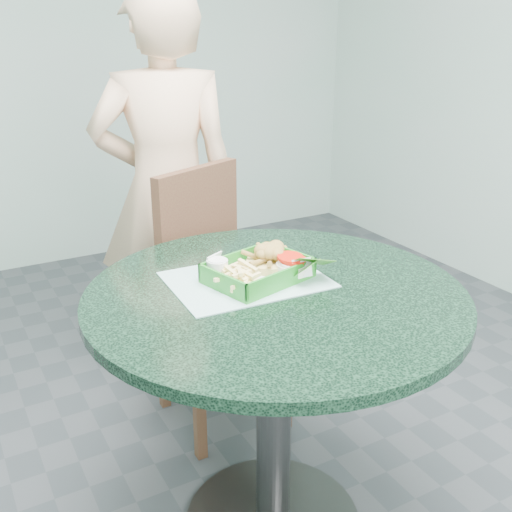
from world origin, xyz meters
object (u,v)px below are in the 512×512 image
diner_person (167,184)px  crab_sandwich (275,263)px  sauce_ramekin (218,268)px  cafe_table (275,355)px  dining_chair (211,280)px  food_basket (258,281)px

diner_person → crab_sandwich: size_ratio=12.46×
diner_person → sauce_ramekin: 0.86m
cafe_table → sauce_ramekin: sauce_ramekin is taller
cafe_table → sauce_ramekin: (-0.09, 0.14, 0.22)m
cafe_table → crab_sandwich: 0.24m
cafe_table → dining_chair: bearing=80.5°
cafe_table → diner_person: (0.09, 0.98, 0.24)m
diner_person → crab_sandwich: 0.89m
dining_chair → food_basket: size_ratio=3.66×
food_basket → sauce_ramekin: sauce_ramekin is taller
diner_person → sauce_ramekin: (-0.18, -0.84, -0.02)m
cafe_table → food_basket: bearing=96.7°
dining_chair → sauce_ramekin: 0.59m
crab_sandwich → food_basket: bearing=-165.6°
cafe_table → sauce_ramekin: bearing=123.8°
dining_chair → diner_person: (-0.02, 0.35, 0.28)m
crab_sandwich → diner_person: bearing=87.8°
food_basket → dining_chair: bearing=78.3°
food_basket → crab_sandwich: size_ratio=1.94×
dining_chair → diner_person: bearing=70.1°
cafe_table → dining_chair: dining_chair is taller
crab_sandwich → sauce_ramekin: crab_sandwich is taller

